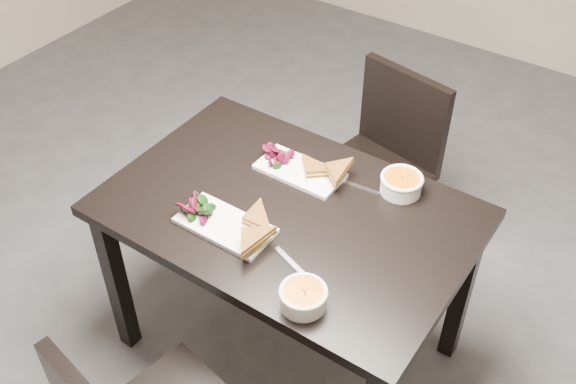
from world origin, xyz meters
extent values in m
plane|color=#47474C|center=(0.00, 0.00, 0.00)|extent=(5.00, 5.00, 0.00)
cube|color=black|center=(0.24, -0.21, 0.73)|extent=(1.20, 0.80, 0.04)
cube|color=black|center=(-0.30, -0.55, 0.35)|extent=(0.06, 0.06, 0.71)
cube|color=black|center=(-0.30, 0.13, 0.35)|extent=(0.06, 0.06, 0.71)
cube|color=black|center=(0.78, 0.13, 0.35)|extent=(0.06, 0.06, 0.71)
cube|color=black|center=(0.21, 0.44, 0.43)|extent=(0.49, 0.49, 0.04)
cube|color=black|center=(0.00, 0.30, 0.21)|extent=(0.05, 0.05, 0.41)
cube|color=black|center=(0.36, 0.23, 0.21)|extent=(0.05, 0.05, 0.41)
cube|color=black|center=(0.07, 0.65, 0.21)|extent=(0.05, 0.05, 0.41)
cube|color=black|center=(0.42, 0.58, 0.21)|extent=(0.05, 0.05, 0.41)
cube|color=black|center=(0.25, 0.63, 0.65)|extent=(0.42, 0.12, 0.40)
cube|color=white|center=(0.12, -0.40, 0.76)|extent=(0.31, 0.16, 0.02)
cylinder|color=white|center=(0.50, -0.52, 0.78)|extent=(0.13, 0.13, 0.05)
cylinder|color=#CD7209|center=(0.50, -0.52, 0.80)|extent=(0.12, 0.12, 0.02)
torus|color=white|center=(0.50, -0.52, 0.81)|extent=(0.14, 0.14, 0.01)
cube|color=silver|center=(0.39, -0.41, 0.75)|extent=(0.18, 0.07, 0.00)
cube|color=white|center=(0.17, -0.04, 0.76)|extent=(0.30, 0.15, 0.02)
cylinder|color=white|center=(0.50, 0.07, 0.78)|extent=(0.14, 0.14, 0.05)
cylinder|color=#CD7209|center=(0.50, 0.07, 0.80)|extent=(0.12, 0.12, 0.02)
torus|color=white|center=(0.50, 0.07, 0.81)|extent=(0.15, 0.15, 0.01)
cube|color=silver|center=(0.36, 0.01, 0.75)|extent=(0.18, 0.03, 0.00)
camera|label=1|loc=(1.15, -1.55, 2.24)|focal=41.66mm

